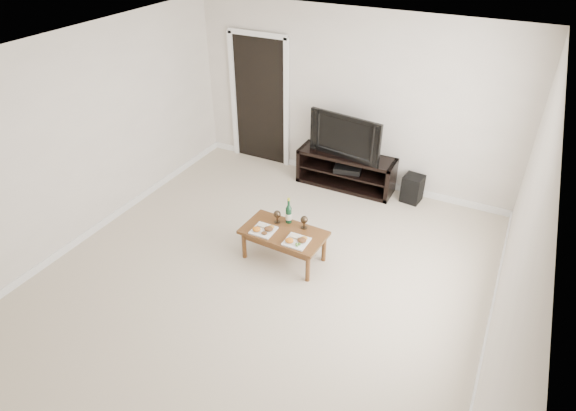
# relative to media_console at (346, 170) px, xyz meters

# --- Properties ---
(floor) EXTENTS (5.50, 5.50, 0.00)m
(floor) POSITION_rel_media_console_xyz_m (-0.08, -2.50, -0.28)
(floor) COLOR beige
(floor) RESTS_ON ground
(back_wall) EXTENTS (5.00, 0.04, 2.60)m
(back_wall) POSITION_rel_media_console_xyz_m (-0.08, 0.27, 1.02)
(back_wall) COLOR silver
(back_wall) RESTS_ON ground
(ceiling) EXTENTS (5.00, 5.50, 0.04)m
(ceiling) POSITION_rel_media_console_xyz_m (-0.08, -2.50, 2.35)
(ceiling) COLOR white
(ceiling) RESTS_ON back_wall
(doorway) EXTENTS (0.90, 0.02, 2.05)m
(doorway) POSITION_rel_media_console_xyz_m (-1.63, 0.24, 0.75)
(doorway) COLOR black
(doorway) RESTS_ON ground
(media_console) EXTENTS (1.49, 0.45, 0.55)m
(media_console) POSITION_rel_media_console_xyz_m (0.00, 0.00, 0.00)
(media_console) COLOR black
(media_console) RESTS_ON ground
(television) EXTENTS (1.15, 0.32, 0.66)m
(television) POSITION_rel_media_console_xyz_m (0.00, 0.00, 0.60)
(television) COLOR black
(television) RESTS_ON media_console
(av_receiver) EXTENTS (0.45, 0.38, 0.08)m
(av_receiver) POSITION_rel_media_console_xyz_m (0.03, -0.01, 0.05)
(av_receiver) COLOR black
(av_receiver) RESTS_ON media_console
(subwoofer) EXTENTS (0.30, 0.30, 0.41)m
(subwoofer) POSITION_rel_media_console_xyz_m (1.03, 0.05, -0.07)
(subwoofer) COLOR black
(subwoofer) RESTS_ON ground
(coffee_table) EXTENTS (1.03, 0.60, 0.42)m
(coffee_table) POSITION_rel_media_console_xyz_m (-0.03, -2.02, -0.07)
(coffee_table) COLOR brown
(coffee_table) RESTS_ON ground
(plate_left) EXTENTS (0.27, 0.27, 0.07)m
(plate_left) POSITION_rel_media_console_xyz_m (-0.25, -2.13, 0.18)
(plate_left) COLOR white
(plate_left) RESTS_ON coffee_table
(plate_right) EXTENTS (0.27, 0.27, 0.07)m
(plate_right) POSITION_rel_media_console_xyz_m (0.20, -2.15, 0.18)
(plate_right) COLOR white
(plate_right) RESTS_ON coffee_table
(wine_bottle) EXTENTS (0.07, 0.07, 0.35)m
(wine_bottle) POSITION_rel_media_console_xyz_m (-0.07, -1.82, 0.32)
(wine_bottle) COLOR #0E331D
(wine_bottle) RESTS_ON coffee_table
(goblet_left) EXTENTS (0.09, 0.09, 0.17)m
(goblet_left) POSITION_rel_media_console_xyz_m (-0.19, -1.89, 0.23)
(goblet_left) COLOR #35291D
(goblet_left) RESTS_ON coffee_table
(goblet_right) EXTENTS (0.09, 0.09, 0.17)m
(goblet_right) POSITION_rel_media_console_xyz_m (0.16, -1.85, 0.23)
(goblet_right) COLOR #35291D
(goblet_right) RESTS_ON coffee_table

